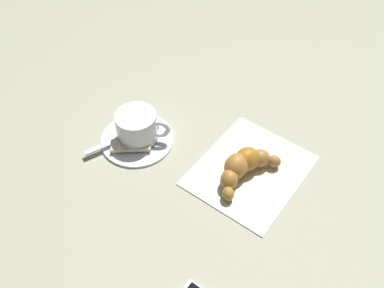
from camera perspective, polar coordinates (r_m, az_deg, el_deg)
name	(u,v)px	position (r m, az deg, el deg)	size (l,w,h in m)	color
ground_plane	(189,156)	(0.69, -0.41, -1.57)	(1.80, 1.80, 0.00)	#A6A78D
saucer	(137,138)	(0.71, -7.37, 0.75)	(0.12, 0.12, 0.01)	silver
espresso_cup	(138,126)	(0.69, -7.31, 2.42)	(0.09, 0.07, 0.05)	silver
teaspoon	(135,132)	(0.71, -7.62, 1.56)	(0.08, 0.13, 0.01)	silver
sugar_packet	(131,146)	(0.69, -8.22, -0.27)	(0.06, 0.02, 0.01)	beige
napkin	(250,170)	(0.67, 7.82, -3.48)	(0.15, 0.18, 0.00)	silver
croissant	(243,166)	(0.65, 6.89, -2.92)	(0.08, 0.12, 0.04)	#A86F3B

